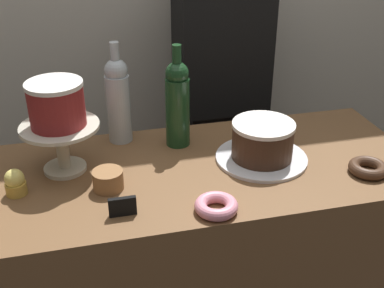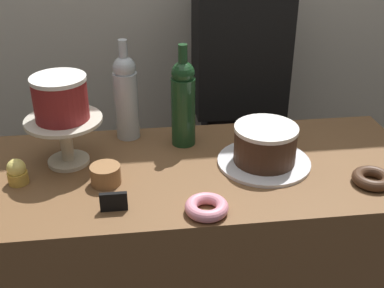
{
  "view_description": "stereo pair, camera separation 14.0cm",
  "coord_description": "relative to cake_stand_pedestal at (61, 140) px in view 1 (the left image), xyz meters",
  "views": [
    {
      "loc": [
        -0.29,
        -1.2,
        1.68
      ],
      "look_at": [
        0.0,
        0.0,
        1.02
      ],
      "focal_mm": 45.89,
      "sensor_mm": 36.0,
      "label": 1
    },
    {
      "loc": [
        -0.16,
        -1.23,
        1.68
      ],
      "look_at": [
        0.0,
        0.0,
        1.02
      ],
      "focal_mm": 45.89,
      "sensor_mm": 36.0,
      "label": 2
    }
  ],
  "objects": [
    {
      "name": "donut_pink",
      "position": [
        0.37,
        -0.3,
        -0.08
      ],
      "size": [
        0.11,
        0.11,
        0.03
      ],
      "color": "pink",
      "rests_on": "display_counter"
    },
    {
      "name": "cake_stand_pedestal",
      "position": [
        0.0,
        0.0,
        0.0
      ],
      "size": [
        0.22,
        0.22,
        0.15
      ],
      "color": "beige",
      "rests_on": "display_counter"
    },
    {
      "name": "price_sign_chalkboard",
      "position": [
        0.14,
        -0.26,
        -0.07
      ],
      "size": [
        0.07,
        0.01,
        0.05
      ],
      "color": "black",
      "rests_on": "display_counter"
    },
    {
      "name": "wine_bottle_green",
      "position": [
        0.35,
        0.08,
        0.05
      ],
      "size": [
        0.08,
        0.08,
        0.33
      ],
      "color": "#193D1E",
      "rests_on": "display_counter"
    },
    {
      "name": "cupcake_lemon",
      "position": [
        -0.13,
        -0.1,
        -0.06
      ],
      "size": [
        0.06,
        0.06,
        0.07
      ],
      "color": "gold",
      "rests_on": "display_counter"
    },
    {
      "name": "cookie_stack",
      "position": [
        0.11,
        -0.13,
        -0.07
      ],
      "size": [
        0.08,
        0.08,
        0.05
      ],
      "color": "olive",
      "rests_on": "display_counter"
    },
    {
      "name": "display_counter",
      "position": [
        0.36,
        -0.08,
        -0.57
      ],
      "size": [
        1.37,
        0.56,
        0.94
      ],
      "color": "brown",
      "rests_on": "ground_plane"
    },
    {
      "name": "chocolate_round_cake",
      "position": [
        0.58,
        -0.08,
        -0.03
      ],
      "size": [
        0.19,
        0.19,
        0.11
      ],
      "color": "#3D2619",
      "rests_on": "silver_serving_platter"
    },
    {
      "name": "white_layer_cake",
      "position": [
        -0.0,
        0.0,
        0.11
      ],
      "size": [
        0.16,
        0.16,
        0.13
      ],
      "color": "maroon",
      "rests_on": "cake_stand_pedestal"
    },
    {
      "name": "wine_bottle_clear",
      "position": [
        0.18,
        0.15,
        0.05
      ],
      "size": [
        0.08,
        0.08,
        0.33
      ],
      "color": "#B2BCC1",
      "rests_on": "display_counter"
    },
    {
      "name": "barista_figure",
      "position": [
        0.63,
        0.52,
        -0.2
      ],
      "size": [
        0.36,
        0.22,
        1.6
      ],
      "color": "black",
      "rests_on": "ground_plane"
    },
    {
      "name": "silver_serving_platter",
      "position": [
        0.58,
        -0.08,
        -0.09
      ],
      "size": [
        0.28,
        0.28,
        0.01
      ],
      "color": "white",
      "rests_on": "display_counter"
    },
    {
      "name": "donut_chocolate",
      "position": [
        0.85,
        -0.22,
        -0.08
      ],
      "size": [
        0.11,
        0.11,
        0.03
      ],
      "color": "#472D1E",
      "rests_on": "display_counter"
    }
  ]
}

